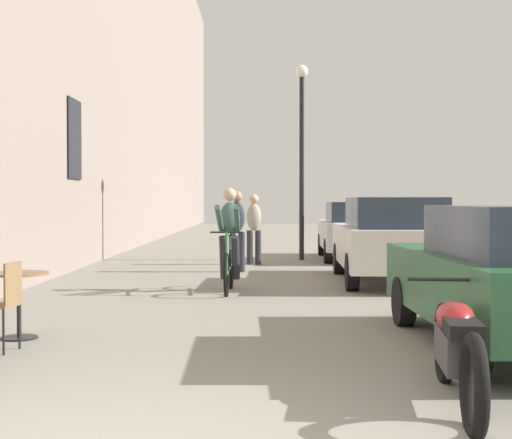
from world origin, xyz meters
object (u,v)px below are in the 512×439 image
at_px(cyclist_on_bicycle, 229,242).
at_px(street_lamp, 302,137).
at_px(cafe_table_mid, 19,291).
at_px(parked_car_second, 391,239).
at_px(cafe_chair_mid_toward_street, 3,300).
at_px(pedestrian_mid, 254,225).
at_px(parked_car_third, 356,230).
at_px(pedestrian_near, 237,226).
at_px(parked_motorcycle, 457,349).
at_px(parked_car_nearest, 511,275).

xyz_separation_m(cyclist_on_bicycle, street_lamp, (1.54, 6.57, 2.30)).
relative_size(cafe_table_mid, street_lamp, 0.15).
xyz_separation_m(cyclist_on_bicycle, parked_car_second, (2.89, 1.34, -0.00)).
relative_size(cafe_chair_mid_toward_street, street_lamp, 0.18).
distance_m(pedestrian_mid, street_lamp, 2.83).
bearing_deg(street_lamp, parked_car_third, 6.67).
height_order(cyclist_on_bicycle, parked_car_third, cyclist_on_bicycle).
xyz_separation_m(cafe_chair_mid_toward_street, parked_car_third, (4.94, 11.76, 0.24)).
relative_size(street_lamp, parked_car_second, 1.11).
bearing_deg(pedestrian_near, parked_car_third, 49.08).
relative_size(cyclist_on_bicycle, parked_car_second, 0.40).
bearing_deg(cyclist_on_bicycle, parked_motorcycle, -73.98).
bearing_deg(parked_car_second, cyclist_on_bicycle, -155.08).
xyz_separation_m(parked_car_nearest, parked_car_third, (-0.12, 11.61, 0.01)).
bearing_deg(parked_car_nearest, parked_motorcycle, -117.66).
bearing_deg(parked_motorcycle, street_lamp, 91.88).
relative_size(street_lamp, parked_motorcycle, 2.29).
bearing_deg(cafe_table_mid, pedestrian_mid, 75.59).
bearing_deg(street_lamp, cafe_chair_mid_toward_street, -107.07).
bearing_deg(street_lamp, pedestrian_near, -115.54).
height_order(parked_car_nearest, parked_motorcycle, parked_car_nearest).
distance_m(cafe_chair_mid_toward_street, parked_car_second, 8.05).
xyz_separation_m(cafe_table_mid, parked_car_third, (5.02, 11.05, 0.24)).
bearing_deg(parked_motorcycle, cafe_table_mid, 147.63).
bearing_deg(cyclist_on_bicycle, parked_car_third, 66.54).
relative_size(cafe_table_mid, parked_car_third, 0.17).
xyz_separation_m(pedestrian_mid, parked_car_third, (2.57, 1.52, -0.17)).
height_order(cafe_table_mid, cafe_chair_mid_toward_street, cafe_chair_mid_toward_street).
distance_m(street_lamp, parked_car_nearest, 11.78).
xyz_separation_m(cafe_chair_mid_toward_street, parked_car_second, (4.91, 6.37, 0.29)).
relative_size(cafe_chair_mid_toward_street, cyclist_on_bicycle, 0.51).
distance_m(cafe_table_mid, cafe_chair_mid_toward_street, 0.71).
bearing_deg(parked_motorcycle, parked_car_nearest, 62.34).
distance_m(pedestrian_near, parked_motorcycle, 10.48).
xyz_separation_m(street_lamp, parked_motorcycle, (0.44, -13.47, -2.70)).
height_order(pedestrian_near, parked_motorcycle, pedestrian_near).
distance_m(cafe_table_mid, parked_car_third, 12.14).
bearing_deg(pedestrian_mid, parked_car_second, -56.67).
bearing_deg(cafe_table_mid, street_lamp, 71.53).
distance_m(cafe_chair_mid_toward_street, parked_car_nearest, 5.07).
xyz_separation_m(street_lamp, parked_car_nearest, (1.50, -11.45, -2.36)).
bearing_deg(pedestrian_mid, pedestrian_near, -100.45).
distance_m(street_lamp, parked_car_third, 2.73).
bearing_deg(parked_car_nearest, cafe_table_mid, 173.76).
distance_m(cafe_table_mid, pedestrian_mid, 9.84).
relative_size(cyclist_on_bicycle, parked_motorcycle, 0.82).
relative_size(cafe_chair_mid_toward_street, parked_car_nearest, 0.22).
relative_size(cafe_table_mid, pedestrian_mid, 0.44).
height_order(cafe_table_mid, parked_car_second, parked_car_second).
xyz_separation_m(pedestrian_near, parked_car_third, (2.91, 3.36, -0.20)).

